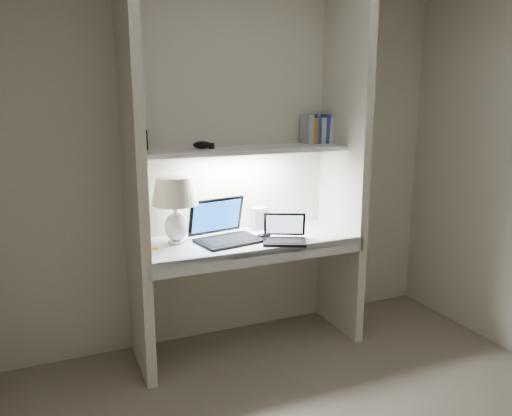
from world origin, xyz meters
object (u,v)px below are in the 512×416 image
laptop_main (224,231)px  book_row (316,130)px  table_lamp (175,199)px  speaker (259,218)px  laptop_netbook (285,235)px

laptop_main → book_row: (0.77, 0.16, 0.63)m
laptop_main → book_row: size_ratio=2.20×
table_lamp → speaker: 0.67m
laptop_main → laptop_netbook: laptop_main is taller
laptop_netbook → book_row: (0.42, 0.35, 0.65)m
laptop_main → laptop_netbook: size_ratio=1.30×
table_lamp → book_row: 1.15m
table_lamp → laptop_main: 0.39m
table_lamp → laptop_main: bearing=-8.6°
table_lamp → speaker: table_lamp is taller
speaker → book_row: (0.45, -0.00, 0.61)m
table_lamp → book_row: bearing=6.0°
table_lamp → laptop_main: table_lamp is taller
laptop_main → laptop_netbook: (0.35, -0.19, -0.02)m
laptop_netbook → book_row: book_row is taller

